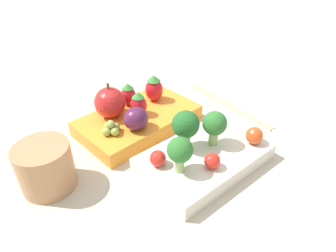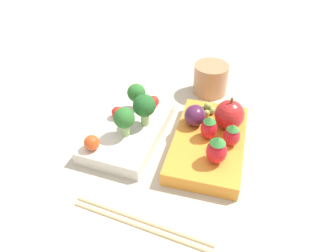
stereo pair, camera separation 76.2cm
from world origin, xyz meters
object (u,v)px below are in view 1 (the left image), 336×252
cherry_tomato_1 (254,136)px  strawberry_1 (138,104)px  strawberry_2 (128,95)px  apple (110,102)px  plum (136,119)px  grape_cluster (111,128)px  broccoli_floret_0 (215,124)px  cherry_tomato_0 (212,161)px  chopsticks_pair (229,105)px  strawberry_0 (154,88)px  bento_box_savoury (204,159)px  bento_box_fruit (138,121)px  cherry_tomato_2 (158,158)px  broccoli_floret_2 (186,126)px  broccoli_floret_1 (180,151)px  drinking_cup (46,167)px

cherry_tomato_1 → strawberry_1: size_ratio=0.60×
strawberry_2 → apple: bearing=9.3°
plum → grape_cluster: (0.04, -0.02, -0.01)m
broccoli_floret_0 → cherry_tomato_0: broccoli_floret_0 is taller
cherry_tomato_1 → strawberry_1: strawberry_1 is taller
broccoli_floret_0 → strawberry_1: broccoli_floret_0 is taller
cherry_tomato_0 → apple: 0.20m
apple → chopsticks_pair: apple is taller
broccoli_floret_0 → plum: (0.05, -0.11, -0.01)m
apple → strawberry_0: apple is taller
plum → grape_cluster: bearing=-27.4°
bento_box_savoury → strawberry_2: strawberry_2 is taller
bento_box_fruit → cherry_tomato_2: cherry_tomato_2 is taller
broccoli_floret_2 → strawberry_1: bearing=-95.4°
broccoli_floret_2 → cherry_tomato_2: (0.06, -0.00, -0.03)m
strawberry_0 → broccoli_floret_1: bearing=55.8°
cherry_tomato_1 → apple: bearing=-64.3°
grape_cluster → drinking_cup: drinking_cup is taller
cherry_tomato_1 → strawberry_0: strawberry_0 is taller
apple → drinking_cup: size_ratio=0.84×
chopsticks_pair → cherry_tomato_1: bearing=46.4°
broccoli_floret_0 → apple: size_ratio=0.89×
bento_box_fruit → plum: 0.05m
cherry_tomato_0 → chopsticks_pair: cherry_tomato_0 is taller
broccoli_floret_0 → strawberry_2: size_ratio=1.30×
bento_box_fruit → broccoli_floret_1: size_ratio=3.96×
apple → strawberry_2: 0.05m
apple → plum: (-0.00, 0.06, -0.01)m
cherry_tomato_0 → strawberry_1: 0.17m
cherry_tomato_2 → strawberry_0: strawberry_0 is taller
strawberry_0 → grape_cluster: size_ratio=1.56×
bento_box_fruit → apple: size_ratio=3.39×
cherry_tomato_1 → drinking_cup: 0.30m
grape_cluster → cherry_tomato_1: bearing=127.7°
broccoli_floret_0 → grape_cluster: broccoli_floret_0 is taller
bento_box_savoury → strawberry_1: strawberry_1 is taller
cherry_tomato_2 → plum: 0.09m
bento_box_savoury → bento_box_fruit: bearing=-90.6°
broccoli_floret_2 → cherry_tomato_0: (0.01, 0.06, -0.03)m
broccoli_floret_1 → plum: bearing=-102.2°
broccoli_floret_1 → cherry_tomato_0: bearing=141.9°
cherry_tomato_1 → strawberry_1: 0.20m
chopsticks_pair → bento_box_fruit: bearing=-24.1°
chopsticks_pair → cherry_tomato_0: bearing=26.7°
bento_box_savoury → grape_cluster: 0.15m
plum → strawberry_1: bearing=-135.5°
cherry_tomato_2 → strawberry_1: (-0.07, -0.11, 0.01)m
broccoli_floret_2 → plum: (0.02, -0.09, -0.02)m
broccoli_floret_1 → drinking_cup: size_ratio=0.72×
strawberry_1 → plum: size_ratio=1.05×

